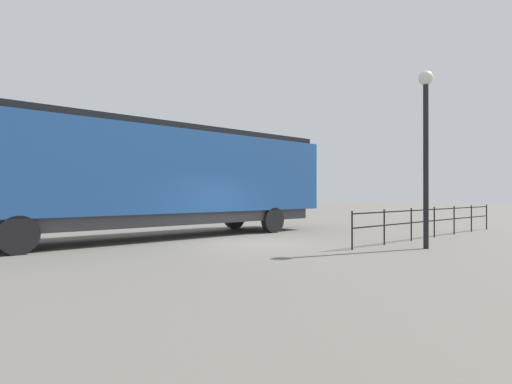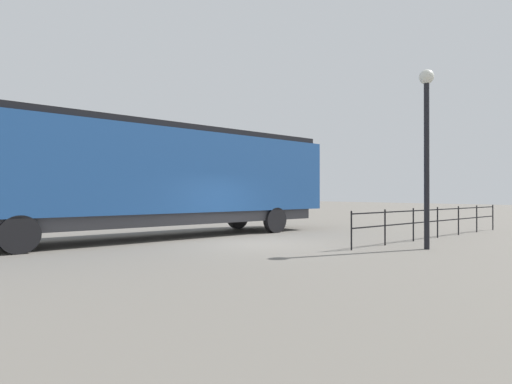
% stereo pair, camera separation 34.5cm
% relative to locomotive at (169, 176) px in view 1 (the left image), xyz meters
% --- Properties ---
extents(ground_plane, '(120.00, 120.00, 0.00)m').
position_rel_locomotive_xyz_m(ground_plane, '(3.78, 1.27, -2.40)').
color(ground_plane, '#666059').
extents(locomotive, '(3.02, 15.25, 4.31)m').
position_rel_locomotive_xyz_m(locomotive, '(0.00, 0.00, 0.00)').
color(locomotive, navy).
rests_on(locomotive, ground_plane).
extents(lamp_post, '(0.44, 0.44, 5.52)m').
position_rel_locomotive_xyz_m(lamp_post, '(8.21, 4.39, 1.26)').
color(lamp_post, black).
rests_on(lamp_post, ground_plane).
extents(platform_fence, '(0.05, 10.75, 1.19)m').
position_rel_locomotive_xyz_m(platform_fence, '(6.87, 7.79, -1.63)').
color(platform_fence, black).
rests_on(platform_fence, ground_plane).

